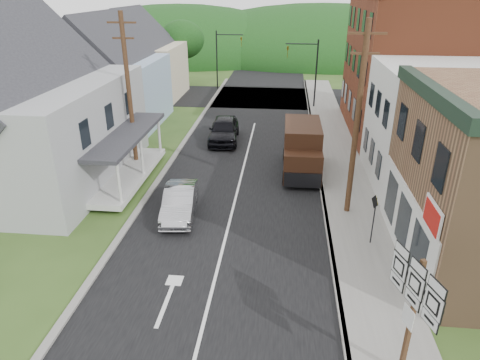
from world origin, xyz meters
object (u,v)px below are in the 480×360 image
(dark_sedan, at_px, (224,130))
(route_sign_cluster, at_px, (413,303))
(silver_sedan, at_px, (180,202))
(warning_sign, at_px, (374,213))
(delivery_van, at_px, (302,149))

(dark_sedan, bearing_deg, route_sign_cluster, -71.61)
(silver_sedan, relative_size, route_sign_cluster, 1.08)
(route_sign_cluster, height_order, warning_sign, route_sign_cluster)
(dark_sedan, distance_m, warning_sign, 15.16)
(delivery_van, relative_size, route_sign_cluster, 1.36)
(dark_sedan, relative_size, warning_sign, 2.18)
(silver_sedan, height_order, delivery_van, delivery_van)
(route_sign_cluster, bearing_deg, dark_sedan, 94.25)
(route_sign_cluster, relative_size, warning_sign, 1.68)
(silver_sedan, xyz_separation_m, dark_sedan, (0.60, 10.98, 0.16))
(route_sign_cluster, bearing_deg, silver_sedan, 116.75)
(dark_sedan, distance_m, delivery_van, 7.44)
(warning_sign, bearing_deg, silver_sedan, 155.28)
(silver_sedan, bearing_deg, delivery_van, 37.83)
(delivery_van, relative_size, warning_sign, 2.28)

